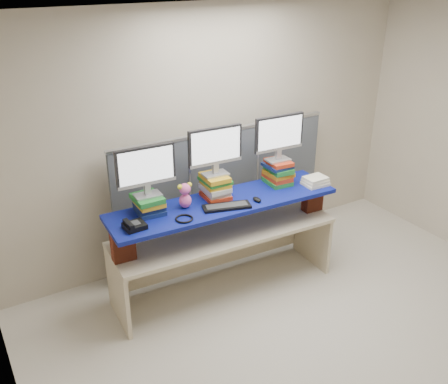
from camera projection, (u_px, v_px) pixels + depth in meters
room at (339, 205)px, 3.94m from camera, size 5.00×4.00×2.80m
cubicle_partition at (224, 194)px, 5.59m from camera, size 2.60×0.06×1.53m
desk at (224, 242)px, 5.06m from camera, size 2.33×0.79×0.70m
brick_pier_left at (123, 246)px, 4.46m from camera, size 0.21×0.12×0.28m
brick_pier_right at (313, 198)px, 5.34m from camera, size 0.21×0.12×0.28m
blue_board at (224, 203)px, 4.87m from camera, size 2.33×0.70×0.04m
book_stack_left at (149, 204)px, 4.61m from camera, size 0.27×0.30×0.17m
book_stack_center at (215, 186)px, 4.89m from camera, size 0.26×0.31×0.24m
book_stack_right at (278, 172)px, 5.20m from camera, size 0.26×0.32×0.26m
monitor_left at (146, 168)px, 4.46m from camera, size 0.55×0.17×0.48m
monitor_center at (215, 148)px, 4.72m from camera, size 0.55×0.17×0.48m
monitor_right at (279, 135)px, 5.02m from camera, size 0.55×0.17×0.48m
keyboard at (227, 206)px, 4.73m from camera, size 0.48×0.27×0.03m
mouse at (257, 199)px, 4.86m from camera, size 0.08×0.12×0.04m
desk_phone at (134, 226)px, 4.36m from camera, size 0.19×0.17×0.08m
headset at (184, 219)px, 4.52m from camera, size 0.20×0.20×0.02m
plush_toy at (185, 195)px, 4.69m from camera, size 0.15×0.11×0.25m
binder_stack at (315, 181)px, 5.20m from camera, size 0.25×0.20×0.09m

